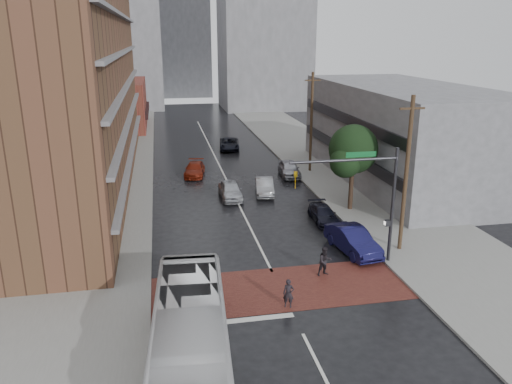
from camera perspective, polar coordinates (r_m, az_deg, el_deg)
ground at (r=27.65m, az=3.03°, el=-11.43°), size 160.00×160.00×0.00m
crosswalk at (r=28.07m, az=2.78°, el=-10.93°), size 14.00×5.00×0.02m
sidewalk_west at (r=50.55m, az=-16.80°, el=1.47°), size 9.00×90.00×0.15m
sidewalk_east at (r=53.21m, az=8.63°, el=2.80°), size 9.00×90.00×0.15m
apartment_block at (r=48.14m, az=-21.51°, el=17.09°), size 10.00×44.00×28.00m
storefront_west at (r=78.32m, az=-15.48°, el=9.60°), size 8.00×16.00×7.00m
building_east at (r=49.73m, az=16.26°, el=6.51°), size 11.00×26.00×9.00m
distant_tower_west at (r=101.81m, az=-16.30°, el=18.28°), size 18.00×16.00×32.00m
distant_tower_east at (r=97.65m, az=0.94°, el=20.17°), size 16.00×14.00×36.00m
distant_tower_center at (r=118.62m, az=-8.40°, el=16.61°), size 12.00×10.00×24.00m
street_tree at (r=39.31m, az=11.05°, el=4.47°), size 4.20×4.10×6.90m
signal_mast at (r=29.81m, az=12.99°, el=0.20°), size 6.50×0.30×7.20m
utility_pole_near at (r=32.26m, az=16.79°, el=1.96°), size 1.60×0.26×10.00m
utility_pole_far at (r=50.39m, az=6.34°, el=7.97°), size 1.60×0.26×10.00m
transit_bus at (r=20.40m, az=-7.52°, el=-17.48°), size 3.71×12.44×3.42m
pedestrian_a at (r=25.99m, az=3.73°, el=-11.51°), size 0.65×0.53×1.54m
pedestrian_b at (r=29.35m, az=7.90°, el=-7.84°), size 0.97×0.82×1.77m
car_travel_a at (r=42.54m, az=-2.95°, el=0.21°), size 1.80×4.42×1.50m
car_travel_b at (r=43.67m, az=0.97°, el=0.63°), size 2.11×4.47×1.42m
car_travel_c at (r=49.96m, az=-7.03°, el=2.60°), size 2.53×4.73×1.31m
suv_travel at (r=61.30m, az=-3.07°, el=5.52°), size 2.91×5.28×1.40m
car_parked_near at (r=32.69m, az=11.01°, el=-5.43°), size 2.44×5.12×1.62m
car_parked_mid at (r=37.64m, az=7.69°, el=-2.52°), size 1.79×4.10×1.17m
car_parked_far at (r=49.51m, az=3.81°, el=2.70°), size 2.17×4.68×1.55m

